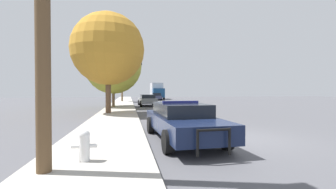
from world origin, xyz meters
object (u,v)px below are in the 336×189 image
Objects in this scene: police_car at (182,120)px; traffic_light at (124,71)px; tree_sidewalk_mid at (113,66)px; tree_sidewalk_far at (122,69)px; car_background_midblock at (147,100)px; car_background_distant at (156,96)px; tree_sidewalk_near at (108,49)px; box_truck at (157,91)px; fire_hydrant at (84,144)px.

police_car is 17.43m from traffic_light.
tree_sidewalk_mid is 12.35m from tree_sidewalk_far.
car_background_distant is (2.97, 14.96, -0.01)m from car_background_midblock.
police_car is 1.16× the size of car_background_midblock.
police_car reaches higher than car_background_midblock.
tree_sidewalk_near is at bearing -72.96° from police_car.
car_background_midblock is 5.91m from tree_sidewalk_mid.
box_truck is at bearing -98.88° from police_car.
police_car is 18.93m from car_background_midblock.
car_background_midblock is (0.28, 18.93, -0.01)m from police_car.
traffic_light is 18.15m from car_background_distant.
tree_sidewalk_far is at bearing 92.83° from traffic_light.
car_background_midblock reaches higher than fire_hydrant.
car_background_midblock is 0.62× the size of tree_sidewalk_near.
police_car is 7.13× the size of fire_hydrant.
fire_hydrant is 0.10× the size of tree_sidewalk_mid.
tree_sidewalk_near reaches higher than fire_hydrant.
box_truck is 24.25m from tree_sidewalk_mid.
traffic_light reaches higher than box_truck.
tree_sidewalk_far is (0.52, 19.23, 0.27)m from tree_sidewalk_near.
box_truck is (0.74, 5.46, 1.09)m from car_background_distant.
box_truck is 13.14m from tree_sidewalk_far.
traffic_light is 1.18× the size of car_background_midblock.
police_car is 0.75× the size of box_truck.
police_car is at bearing 38.95° from fire_hydrant.
tree_sidewalk_near reaches higher than tree_sidewalk_mid.
police_car is at bearing -81.99° from traffic_light.
fire_hydrant is at bearing -100.47° from car_background_midblock.
tree_sidewalk_near is at bearing -101.62° from car_background_distant.
tree_sidewalk_near reaches higher than box_truck.
fire_hydrant is 0.14× the size of traffic_light.
tree_sidewalk_far is (-2.97, 28.76, 4.53)m from police_car.
police_car is at bearing -92.50° from car_background_midblock.
tree_sidewalk_near is (-1.11, -7.42, 1.01)m from traffic_light.
tree_sidewalk_mid reaches higher than police_car.
car_background_distant is at bearing -98.58° from police_car.
police_car is at bearing -77.82° from tree_sidewalk_mid.
car_background_midblock is 0.68× the size of tree_sidewalk_far.
car_background_distant is 25.63m from tree_sidewalk_near.
car_background_midblock is at bearing 79.92° from box_truck.
fire_hydrant is at bearing 35.86° from police_car.
box_truck is 0.99× the size of tree_sidewalk_mid.
car_background_midblock is at bearing 68.10° from tree_sidewalk_near.
fire_hydrant is 19.32m from tree_sidewalk_mid.
car_background_distant reaches higher than fire_hydrant.
tree_sidewalk_far is (-6.97, -10.58, 3.47)m from box_truck.
tree_sidewalk_far is at bearing 106.68° from car_background_midblock.
tree_sidewalk_far reaches higher than car_background_distant.
tree_sidewalk_near is at bearing -113.54° from car_background_midblock.
box_truck is 1.04× the size of tree_sidewalk_far.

